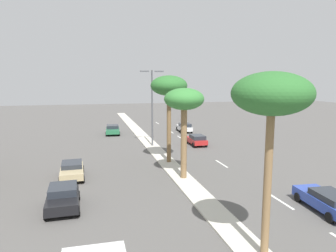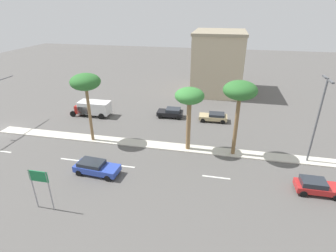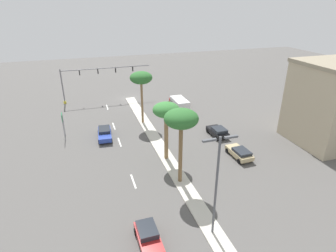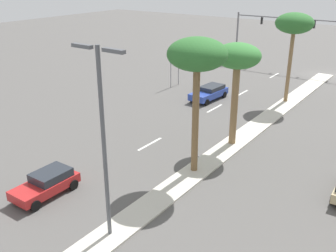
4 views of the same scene
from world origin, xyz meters
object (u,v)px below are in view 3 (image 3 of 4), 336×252
object	(u,v)px
palm_tree_center	(141,79)
directional_road_sign	(63,120)
palm_tree_far	(181,120)
sedan_black_front	(218,131)
traffic_signal_gantry	(88,78)
sedan_tan_inboard	(240,153)
box_truck	(179,104)
sedan_blue_center	(105,133)
sedan_red_trailing	(148,236)
palm_tree_rear	(166,112)
street_lamp_trailing	(217,180)

from	to	relation	value
palm_tree_center	directional_road_sign	bearing A→B (deg)	7.93
palm_tree_far	sedan_black_front	xyz separation A→B (m)	(-9.43, -9.21, -6.77)
traffic_signal_gantry	palm_tree_far	distance (m)	32.65
sedan_tan_inboard	box_truck	bearing A→B (deg)	-85.00
directional_road_sign	sedan_blue_center	xyz separation A→B (m)	(-5.62, 1.96, -2.04)
palm_tree_center	palm_tree_far	world-z (taller)	palm_tree_far
directional_road_sign	sedan_red_trailing	distance (m)	24.21
palm_tree_center	box_truck	bearing A→B (deg)	-153.60
palm_tree_rear	sedan_tan_inboard	world-z (taller)	palm_tree_rear
traffic_signal_gantry	sedan_tan_inboard	world-z (taller)	traffic_signal_gantry
palm_tree_center	sedan_black_front	world-z (taller)	palm_tree_center
palm_tree_rear	sedan_tan_inboard	xyz separation A→B (m)	(-9.13, 2.62, -5.77)
street_lamp_trailing	box_truck	world-z (taller)	street_lamp_trailing
sedan_blue_center	palm_tree_rear	bearing A→B (deg)	128.95
palm_tree_rear	box_truck	xyz separation A→B (m)	(-7.50, -16.02, -5.20)
directional_road_sign	palm_tree_center	bearing A→B (deg)	-172.07
directional_road_sign	box_truck	world-z (taller)	directional_road_sign
palm_tree_center	sedan_blue_center	xyz separation A→B (m)	(6.62, 3.66, -6.79)
palm_tree_rear	traffic_signal_gantry	bearing A→B (deg)	-73.46
palm_tree_rear	sedan_black_front	xyz separation A→B (m)	(-9.36, -3.93, -5.71)
palm_tree_far	sedan_red_trailing	xyz separation A→B (m)	(5.51, 7.36, -6.79)
palm_tree_rear	sedan_tan_inboard	size ratio (longest dim) A/B	1.81
street_lamp_trailing	box_truck	size ratio (longest dim) A/B	1.55
palm_tree_far	box_truck	xyz separation A→B (m)	(-7.57, -21.30, -6.26)
directional_road_sign	box_truck	xyz separation A→B (m)	(-20.00, -5.56, -1.52)
sedan_red_trailing	box_truck	bearing A→B (deg)	-114.54
directional_road_sign	box_truck	size ratio (longest dim) A/B	0.63
sedan_black_front	street_lamp_trailing	bearing A→B (deg)	61.56
palm_tree_far	palm_tree_center	bearing A→B (deg)	-89.40
palm_tree_center	palm_tree_rear	bearing A→B (deg)	91.19
palm_tree_rear	sedan_red_trailing	xyz separation A→B (m)	(5.58, 12.64, -5.73)
palm_tree_center	box_truck	xyz separation A→B (m)	(-7.76, -3.85, -6.27)
sedan_black_front	traffic_signal_gantry	bearing A→B (deg)	-52.50
sedan_blue_center	box_truck	size ratio (longest dim) A/B	0.78
sedan_blue_center	sedan_black_front	distance (m)	16.87
sedan_blue_center	palm_tree_far	bearing A→B (deg)	116.27
street_lamp_trailing	sedan_red_trailing	distance (m)	7.46
sedan_black_front	palm_tree_rear	bearing A→B (deg)	22.77
street_lamp_trailing	box_truck	xyz separation A→B (m)	(-7.48, -29.33, -4.35)
directional_road_sign	street_lamp_trailing	xyz separation A→B (m)	(-12.52, 23.77, 2.84)
palm_tree_far	street_lamp_trailing	world-z (taller)	street_lamp_trailing
directional_road_sign	sedan_tan_inboard	bearing A→B (deg)	148.84
palm_tree_far	sedan_tan_inboard	world-z (taller)	palm_tree_far
street_lamp_trailing	sedan_tan_inboard	bearing A→B (deg)	-130.43
palm_tree_center	palm_tree_rear	xyz separation A→B (m)	(-0.25, 12.17, -1.07)
directional_road_sign	palm_tree_center	distance (m)	13.25
traffic_signal_gantry	palm_tree_rear	bearing A→B (deg)	106.54
palm_tree_far	box_truck	size ratio (longest dim) A/B	1.42
traffic_signal_gantry	sedan_black_front	world-z (taller)	traffic_signal_gantry
traffic_signal_gantry	sedan_black_front	distance (m)	28.47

